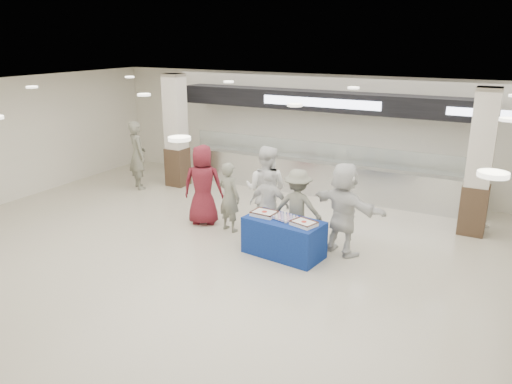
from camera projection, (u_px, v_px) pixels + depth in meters
The scene contains 15 objects.
ground at pixel (218, 270), 9.37m from camera, with size 14.00×14.00×0.00m, color beige.
serving_line at pixel (323, 153), 13.57m from camera, with size 8.70×0.85×2.80m.
column_left at pixel (176, 133), 14.24m from camera, with size 0.55×0.55×3.20m.
column_right at pixel (479, 166), 10.66m from camera, with size 0.55×0.55×3.20m.
display_table at pixel (284, 237), 9.89m from camera, with size 1.55×0.78×0.75m, color navy.
sheet_cake_left at pixel (264, 213), 10.00m from camera, with size 0.50×0.40×0.10m.
sheet_cake_right at pixel (304, 223), 9.47m from camera, with size 0.53×0.47×0.09m.
cupcake_tray at pixel (284, 217), 9.82m from camera, with size 0.49×0.42×0.07m.
civilian_maroon at pixel (203, 185), 11.41m from camera, with size 0.91×0.59×1.87m, color maroon.
soldier_a at pixel (229, 197), 11.04m from camera, with size 0.57×0.38×1.57m, color slate.
chef_tall at pixel (266, 190), 10.89m from camera, with size 0.95×0.74×1.96m, color white.
chef_short at pixel (269, 205), 10.60m from camera, with size 0.89×0.37×1.52m, color white.
soldier_b at pixel (298, 207), 10.29m from camera, with size 1.05×0.60×1.62m, color slate.
civilian_white at pixel (344, 209), 9.82m from camera, with size 1.74×0.56×1.88m, color white.
soldier_bg at pixel (138, 155), 14.10m from camera, with size 0.71×0.46×1.94m, color slate.
Camera 1 is at (4.62, -7.17, 4.20)m, focal length 35.00 mm.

